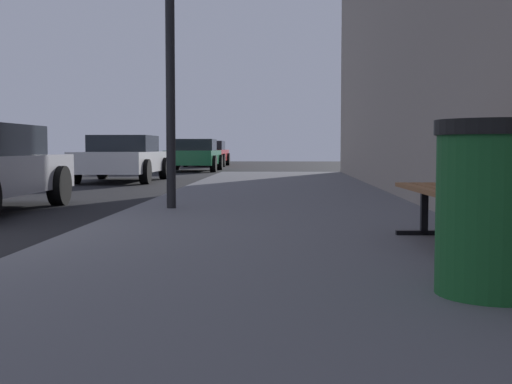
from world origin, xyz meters
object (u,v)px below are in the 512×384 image
bench (459,182)px  car_red (208,153)px  car_white (123,158)px  car_green (194,155)px  trash_bin (496,207)px

bench → car_red: 29.30m
car_white → car_green: bearing=-96.1°
bench → trash_bin: size_ratio=1.82×
car_red → trash_bin: bearing=99.2°
car_green → car_red: bearing=-87.9°
car_white → car_red: 15.59m
bench → car_white: (-5.83, 13.26, -0.02)m
bench → trash_bin: (-0.25, -1.78, -0.04)m
trash_bin → car_white: car_white is taller
car_white → car_red: (0.62, 15.58, 0.00)m
car_green → car_red: 7.21m
car_white → car_red: bearing=-92.3°
bench → car_green: size_ratio=0.41×
car_white → car_red: size_ratio=0.97×
trash_bin → car_green: bearing=101.3°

